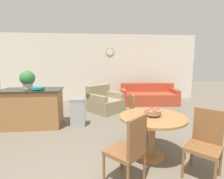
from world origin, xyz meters
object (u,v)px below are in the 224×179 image
(dining_chair_far_side, at_px, (137,115))
(armchair, at_px, (104,103))
(dining_chair_near_left, at_px, (129,148))
(couch, at_px, (149,97))
(dining_table, at_px, (152,126))
(fruit_bowl, at_px, (153,112))
(trash_bin, at_px, (78,112))
(kitchen_island, at_px, (33,108))
(dining_chair_near_right, at_px, (205,141))
(teal_bowl, at_px, (38,88))
(potted_plant, at_px, (27,79))

(dining_chair_far_side, bearing_deg, armchair, -164.41)
(dining_chair_near_left, relative_size, couch, 0.43)
(dining_table, distance_m, couch, 3.93)
(fruit_bowl, relative_size, trash_bin, 0.37)
(kitchen_island, relative_size, trash_bin, 2.03)
(kitchen_island, bearing_deg, dining_chair_near_left, -49.19)
(trash_bin, distance_m, couch, 3.27)
(dining_chair_near_right, height_order, fruit_bowl, dining_chair_near_right)
(teal_bowl, height_order, armchair, teal_bowl)
(dining_table, height_order, kitchen_island, kitchen_island)
(dining_chair_far_side, distance_m, fruit_bowl, 0.82)
(dining_chair_far_side, xyz_separation_m, trash_bin, (-1.29, 0.86, -0.17))
(couch, bearing_deg, fruit_bowl, -102.19)
(teal_bowl, bearing_deg, dining_chair_near_left, -50.37)
(dining_table, bearing_deg, trash_bin, 129.94)
(dining_table, distance_m, potted_plant, 3.21)
(fruit_bowl, bearing_deg, dining_chair_near_left, -129.96)
(armchair, bearing_deg, potted_plant, 169.62)
(potted_plant, relative_size, trash_bin, 0.64)
(potted_plant, relative_size, armchair, 0.34)
(dining_chair_far_side, distance_m, teal_bowl, 2.35)
(dining_table, bearing_deg, potted_plant, 144.86)
(dining_table, xyz_separation_m, trash_bin, (-1.36, 1.62, -0.22))
(teal_bowl, distance_m, armchair, 2.23)
(dining_chair_near_right, xyz_separation_m, teal_bowl, (-2.83, 2.02, 0.47))
(fruit_bowl, distance_m, couch, 3.95)
(kitchen_island, distance_m, teal_bowl, 0.58)
(dining_chair_near_left, distance_m, couch, 4.64)
(dining_chair_far_side, bearing_deg, potted_plant, -111.88)
(kitchen_island, distance_m, couch, 4.13)
(dining_table, relative_size, potted_plant, 2.42)
(dining_chair_near_left, height_order, kitchen_island, same)
(dining_chair_far_side, xyz_separation_m, couch, (1.18, 2.99, -0.24))
(dining_chair_near_right, xyz_separation_m, kitchen_island, (-3.04, 2.17, -0.04))
(trash_bin, xyz_separation_m, armchair, (0.73, 1.26, -0.06))
(dining_chair_near_left, bearing_deg, fruit_bowl, 5.79)
(dining_table, height_order, teal_bowl, teal_bowl)
(dining_chair_far_side, distance_m, potted_plant, 2.80)
(dining_chair_far_side, bearing_deg, dining_chair_near_right, 28.28)
(dining_chair_near_left, xyz_separation_m, teal_bowl, (-1.75, 2.11, 0.47))
(fruit_bowl, height_order, kitchen_island, kitchen_island)
(dining_chair_near_left, height_order, couch, dining_chair_near_left)
(trash_bin, bearing_deg, armchair, 60.00)
(fruit_bowl, xyz_separation_m, armchair, (-0.63, 2.89, -0.51))
(trash_bin, bearing_deg, dining_chair_far_side, -33.56)
(dining_table, xyz_separation_m, dining_chair_far_side, (-0.07, 0.77, -0.05))
(dining_chair_near_left, bearing_deg, kitchen_island, 86.56)
(fruit_bowl, bearing_deg, dining_chair_near_right, -40.00)
(dining_chair_near_right, height_order, couch, dining_chair_near_right)
(kitchen_island, bearing_deg, potted_plant, 132.35)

